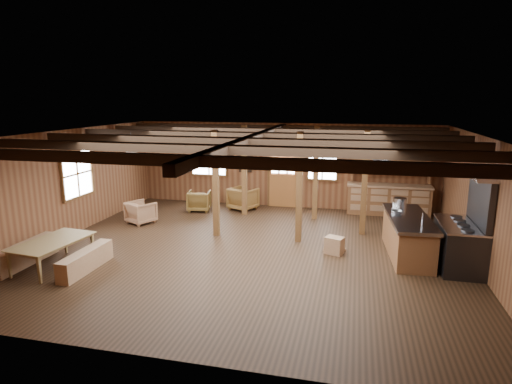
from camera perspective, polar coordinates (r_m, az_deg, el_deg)
room at (r=9.97m, az=-0.67°, el=-0.32°), size 10.04×9.04×2.84m
ceiling_joists at (r=9.93m, az=-0.44°, el=7.12°), size 9.80×8.82×0.18m
timber_posts at (r=11.86m, az=4.18°, el=1.72°), size 3.95×2.35×2.80m
back_door at (r=14.34m, az=3.60°, el=1.48°), size 1.02×0.08×2.15m
window_back_left at (r=14.88m, az=-6.30°, el=4.64°), size 1.32×0.06×1.32m
window_back_right at (r=14.08m, az=8.89°, el=4.12°), size 1.02×0.06×1.32m
window_left at (r=12.49m, az=-22.78°, el=2.24°), size 0.14×1.24×1.32m
notice_boards at (r=14.54m, az=-2.20°, el=4.68°), size 1.08×0.03×0.90m
back_counter at (r=14.00m, az=17.26°, el=-0.50°), size 2.55×0.60×2.45m
pendant_lamps at (r=11.48m, az=-10.48°, el=5.48°), size 1.86×2.36×0.66m
pot_rack at (r=9.92m, az=16.50°, el=4.35°), size 0.41×3.00×0.46m
kitchen_island at (r=10.56m, az=19.55°, el=-5.50°), size 1.06×2.56×1.20m
step_stool at (r=10.31m, az=10.40°, el=-7.01°), size 0.54×0.46×0.40m
commercial_range at (r=10.20m, az=25.81°, el=-5.59°), size 0.86×1.68×2.08m
dining_table at (r=10.30m, az=-25.25°, el=-7.49°), size 1.12×1.80×0.60m
bench_wall at (r=10.79m, az=-28.38°, el=-7.27°), size 0.33×1.75×0.48m
bench_aisle at (r=9.88m, az=-21.73°, el=-8.48°), size 0.30×1.60×0.44m
armchair_a at (r=14.01m, az=-7.59°, el=-1.18°), size 0.82×0.84×0.66m
armchair_b at (r=14.03m, az=-1.74°, el=-0.88°), size 1.04×1.05×0.74m
armchair_c at (r=12.97m, az=-15.08°, el=-2.62°), size 0.95×0.96×0.65m
counter_pot at (r=11.36m, az=18.62°, el=-1.25°), size 0.33×0.33×0.20m
bowl at (r=10.65m, az=18.22°, el=-2.49°), size 0.28×0.28×0.06m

